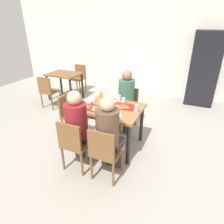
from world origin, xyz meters
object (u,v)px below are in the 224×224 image
object	(u,v)px
person_in_red	(78,123)
tray_red_far	(124,106)
tray_red_near	(99,109)
plastic_cup_b	(104,114)
plastic_cup_a	(119,98)
pizza_slice_b	(122,106)
soda_can	(136,109)
pizza_slice_a	(98,108)
plastic_cup_c	(93,100)
person_in_brown_jacket	(109,131)
condiment_bottle	(101,96)
paper_plate_center	(110,102)
background_chair_far	(79,76)
main_table	(112,114)
pizza_slice_c	(109,100)
chair_near_left	(74,142)
person_far_side	(126,96)
background_chair_near	(48,90)
paper_plate_near_edge	(115,115)
chair_far_side	(128,105)
drink_fridge	(204,69)
foil_bundle	(90,102)
chair_left_end	(70,113)
plastic_cup_d	(123,101)
background_table	(65,78)
chair_near_right	(104,151)

from	to	relation	value
person_in_red	tray_red_far	xyz separation A→B (m)	(0.42, 0.80, 0.02)
tray_red_near	plastic_cup_b	distance (m)	0.30
tray_red_near	plastic_cup_a	world-z (taller)	plastic_cup_a
pizza_slice_b	soda_can	size ratio (longest dim) A/B	1.64
pizza_slice_a	plastic_cup_c	bearing A→B (deg)	134.23
person_in_brown_jacket	condiment_bottle	size ratio (longest dim) A/B	7.85
paper_plate_center	background_chair_far	bearing A→B (deg)	134.26
main_table	pizza_slice_c	bearing A→B (deg)	124.91
chair_near_left	pizza_slice_c	size ratio (longest dim) A/B	3.36
main_table	condiment_bottle	distance (m)	0.44
person_far_side	background_chair_near	size ratio (longest dim) A/B	1.49
paper_plate_near_edge	background_chair_near	xyz separation A→B (m)	(-2.35, 1.10, -0.27)
background_chair_near	chair_near_left	bearing A→B (deg)	-40.77
paper_plate_center	plastic_cup_a	bearing A→B (deg)	45.77
person_in_red	background_chair_far	size ratio (longest dim) A/B	1.49
plastic_cup_c	pizza_slice_c	bearing A→B (deg)	40.88
tray_red_near	background_chair_far	bearing A→B (deg)	129.13
chair_near_left	pizza_slice_c	world-z (taller)	chair_near_left
chair_far_side	drink_fridge	distance (m)	2.50
plastic_cup_a	foil_bundle	size ratio (longest dim) A/B	1.00
paper_plate_near_edge	background_chair_near	world-z (taller)	background_chair_near
tray_red_far	soda_can	size ratio (longest dim) A/B	2.95
main_table	pizza_slice_a	distance (m)	0.28
pizza_slice_b	plastic_cup_a	size ratio (longest dim) A/B	2.00
chair_left_end	plastic_cup_d	size ratio (longest dim) A/B	8.45
drink_fridge	paper_plate_center	bearing A→B (deg)	-120.19
plastic_cup_a	background_table	bearing A→B (deg)	150.31
pizza_slice_b	drink_fridge	bearing A→B (deg)	66.05
pizza_slice_b	tray_red_far	bearing A→B (deg)	47.09
soda_can	background_table	size ratio (longest dim) A/B	0.14
chair_left_end	pizza_slice_b	bearing A→B (deg)	5.68
pizza_slice_b	drink_fridge	xyz separation A→B (m)	(1.22, 2.75, 0.17)
chair_near_left	condiment_bottle	xyz separation A→B (m)	(-0.07, 1.05, 0.34)
chair_near_right	person_in_red	xyz separation A→B (m)	(-0.50, 0.14, 0.25)
plastic_cup_d	drink_fridge	world-z (taller)	drink_fridge
main_table	plastic_cup_a	bearing A→B (deg)	93.93
plastic_cup_a	chair_near_right	bearing A→B (deg)	-76.84
chair_left_end	plastic_cup_c	xyz separation A→B (m)	(0.48, 0.06, 0.31)
drink_fridge	person_in_brown_jacket	bearing A→B (deg)	-107.67
person_far_side	condiment_bottle	size ratio (longest dim) A/B	7.85
chair_near_left	person_in_red	xyz separation A→B (m)	(0.00, 0.14, 0.25)
background_chair_far	plastic_cup_d	bearing A→B (deg)	-41.86
plastic_cup_c	pizza_slice_b	bearing A→B (deg)	4.03
foil_bundle	background_chair_near	bearing A→B (deg)	153.36
chair_left_end	background_chair_far	xyz separation A→B (m)	(-1.31, 2.34, 0.00)
paper_plate_near_edge	background_chair_near	distance (m)	2.61
person_in_red	pizza_slice_c	bearing A→B (deg)	85.60
paper_plate_near_edge	pizza_slice_b	size ratio (longest dim) A/B	1.10
chair_far_side	background_table	world-z (taller)	chair_far_side
person_in_brown_jacket	foil_bundle	xyz separation A→B (m)	(-0.67, 0.65, 0.07)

